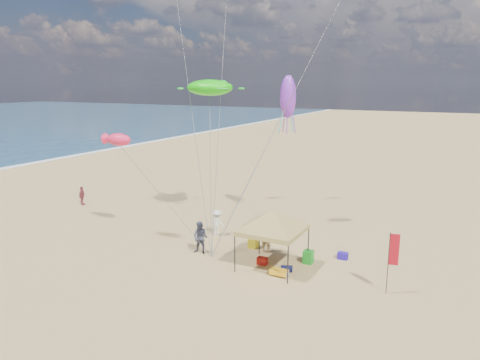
{
  "coord_description": "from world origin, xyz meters",
  "views": [
    {
      "loc": [
        11.8,
        -19.58,
        9.55
      ],
      "look_at": [
        0.0,
        3.0,
        4.0
      ],
      "focal_mm": 33.62,
      "sensor_mm": 36.0,
      "label": 1
    }
  ],
  "objects": [
    {
      "name": "person_near_c",
      "position": [
        -2.16,
        3.98,
        0.82
      ],
      "size": [
        1.06,
        0.61,
        1.64
      ],
      "primitive_type": "imported",
      "rotation": [
        0.0,
        0.0,
        3.14
      ],
      "color": "white",
      "rests_on": "ground"
    },
    {
      "name": "person_near_b",
      "position": [
        -1.38,
        0.8,
        0.94
      ],
      "size": [
        0.99,
        0.82,
        1.87
      ],
      "primitive_type": "imported",
      "rotation": [
        0.0,
        0.0,
        0.13
      ],
      "color": "#36394A",
      "rests_on": "ground"
    },
    {
      "name": "fish_kite",
      "position": [
        -7.08,
        0.82,
        6.19
      ],
      "size": [
        1.73,
        0.87,
        0.77
      ],
      "primitive_type": "ellipsoid",
      "rotation": [
        0.0,
        0.0,
        0.01
      ],
      "color": "#FC2452",
      "rests_on": "ground"
    },
    {
      "name": "feather_flag",
      "position": [
        9.06,
        0.59,
        1.98
      ],
      "size": [
        0.44,
        0.13,
        2.96
      ],
      "color": "black",
      "rests_on": "ground"
    },
    {
      "name": "chair_yellow",
      "position": [
        0.88,
        3.0,
        0.35
      ],
      "size": [
        0.5,
        0.5,
        0.7
      ],
      "primitive_type": "cube",
      "color": "yellow",
      "rests_on": "ground"
    },
    {
      "name": "turtle_kite",
      "position": [
        -3.55,
        5.6,
        9.22
      ],
      "size": [
        3.65,
        3.21,
        1.04
      ],
      "primitive_type": "ellipsoid",
      "rotation": [
        0.0,
        0.0,
        0.26
      ],
      "color": "#16DD0B",
      "rests_on": "ground"
    },
    {
      "name": "crate_grey",
      "position": [
        4.08,
        0.08,
        0.14
      ],
      "size": [
        0.34,
        0.3,
        0.28
      ],
      "primitive_type": "cube",
      "color": "gray",
      "rests_on": "ground"
    },
    {
      "name": "cooler_blue",
      "position": [
        6.03,
        3.71,
        0.19
      ],
      "size": [
        0.54,
        0.38,
        0.38
      ],
      "primitive_type": "cube",
      "color": "#2414A3",
      "rests_on": "ground"
    },
    {
      "name": "chair_green",
      "position": [
        4.53,
        2.29,
        0.35
      ],
      "size": [
        0.5,
        0.5,
        0.7
      ],
      "primitive_type": "cube",
      "color": "#1B9621",
      "rests_on": "ground"
    },
    {
      "name": "bag_orange",
      "position": [
        1.61,
        4.56,
        0.18
      ],
      "size": [
        0.54,
        0.69,
        0.36
      ],
      "primitive_type": "cylinder",
      "rotation": [
        0.0,
        1.57,
        1.22
      ],
      "color": "orange",
      "rests_on": "ground"
    },
    {
      "name": "person_far_a",
      "position": [
        -15.33,
        5.22,
        0.76
      ],
      "size": [
        0.67,
        0.96,
        1.51
      ],
      "primitive_type": "imported",
      "rotation": [
        0.0,
        0.0,
        1.94
      ],
      "color": "#983A45",
      "rests_on": "ground"
    },
    {
      "name": "person_near_a",
      "position": [
        1.82,
        2.75,
        0.93
      ],
      "size": [
        0.69,
        0.45,
        1.86
      ],
      "primitive_type": "imported",
      "rotation": [
        0.0,
        0.0,
        3.15
      ],
      "color": "tan",
      "rests_on": "ground"
    },
    {
      "name": "canopy_tent",
      "position": [
        3.03,
        0.87,
        3.02
      ],
      "size": [
        5.89,
        5.89,
        3.63
      ],
      "color": "black",
      "rests_on": "ground"
    },
    {
      "name": "beach_cart",
      "position": [
        3.76,
        0.05,
        0.2
      ],
      "size": [
        0.9,
        0.5,
        0.24
      ],
      "primitive_type": "cube",
      "color": "yellow",
      "rests_on": "ground"
    },
    {
      "name": "squid_kite",
      "position": [
        0.73,
        8.4,
        8.63
      ],
      "size": [
        1.16,
        1.16,
        2.79
      ],
      "primitive_type": "ellipsoid",
      "rotation": [
        0.0,
        0.0,
        -0.09
      ],
      "color": "purple",
      "rests_on": "ground"
    },
    {
      "name": "bag_navy",
      "position": [
        3.94,
        0.64,
        0.18
      ],
      "size": [
        0.69,
        0.54,
        0.36
      ],
      "primitive_type": "cylinder",
      "rotation": [
        0.0,
        1.57,
        0.35
      ],
      "color": "#0C0F35",
      "rests_on": "ground"
    },
    {
      "name": "ground",
      "position": [
        0.0,
        0.0,
        0.0
      ],
      "size": [
        280.0,
        280.0,
        0.0
      ],
      "primitive_type": "plane",
      "color": "tan",
      "rests_on": "ground"
    },
    {
      "name": "cooler_red",
      "position": [
        2.41,
        0.99,
        0.19
      ],
      "size": [
        0.54,
        0.38,
        0.38
      ],
      "primitive_type": "cube",
      "color": "red",
      "rests_on": "ground"
    }
  ]
}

